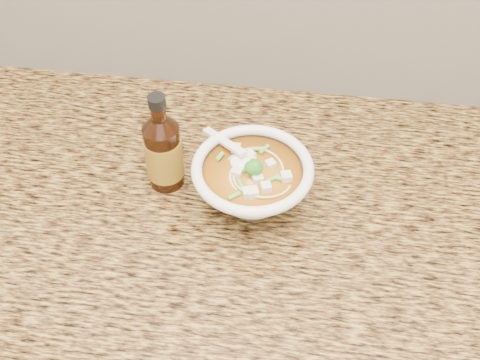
# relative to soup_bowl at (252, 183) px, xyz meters

# --- Properties ---
(cabinet) EXTENTS (4.00, 0.65, 0.86)m
(cabinet) POSITION_rel_soup_bowl_xyz_m (0.02, -0.01, -0.52)
(cabinet) COLOR #321B0F
(cabinet) RESTS_ON ground
(counter_slab) EXTENTS (4.00, 0.68, 0.04)m
(counter_slab) POSITION_rel_soup_bowl_xyz_m (0.02, -0.01, -0.07)
(counter_slab) COLOR olive
(counter_slab) RESTS_ON cabinet
(soup_bowl) EXTENTS (0.20, 0.20, 0.11)m
(soup_bowl) POSITION_rel_soup_bowl_xyz_m (0.00, 0.00, 0.00)
(soup_bowl) COLOR white
(soup_bowl) RESTS_ON counter_slab
(hot_sauce_bottle) EXTENTS (0.08, 0.08, 0.19)m
(hot_sauce_bottle) POSITION_rel_soup_bowl_xyz_m (-0.15, 0.03, 0.02)
(hot_sauce_bottle) COLOR #331507
(hot_sauce_bottle) RESTS_ON counter_slab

